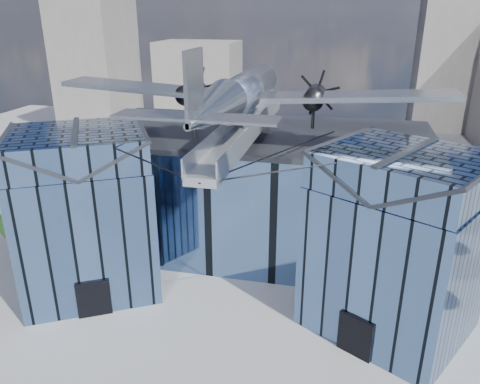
# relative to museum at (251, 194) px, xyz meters

# --- Properties ---
(ground_plane) EXTENTS (120.00, 120.00, 0.00)m
(ground_plane) POSITION_rel_museum_xyz_m (-0.00, -5.82, -5.54)
(ground_plane) COLOR gray
(museum) EXTENTS (32.88, 24.50, 17.60)m
(museum) POSITION_rel_museum_xyz_m (0.00, 0.00, 0.00)
(museum) COLOR #4B6A99
(museum) RESTS_ON ground
(bg_towers) EXTENTS (77.00, 24.50, 26.00)m
(bg_towers) POSITION_rel_museum_xyz_m (1.45, 44.67, 4.47)
(bg_towers) COLOR slate
(bg_towers) RESTS_ON ground
(tree_plaza_w) EXTENTS (3.31, 3.31, 4.72)m
(tree_plaza_w) POSITION_rel_museum_xyz_m (-18.14, -4.61, -2.34)
(tree_plaza_w) COLOR #372116
(tree_plaza_w) RESTS_ON ground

